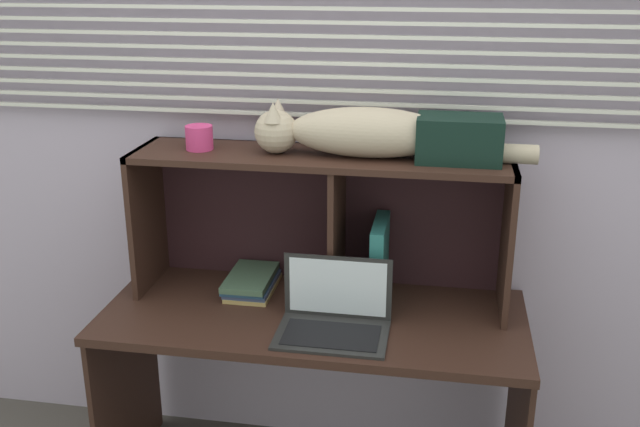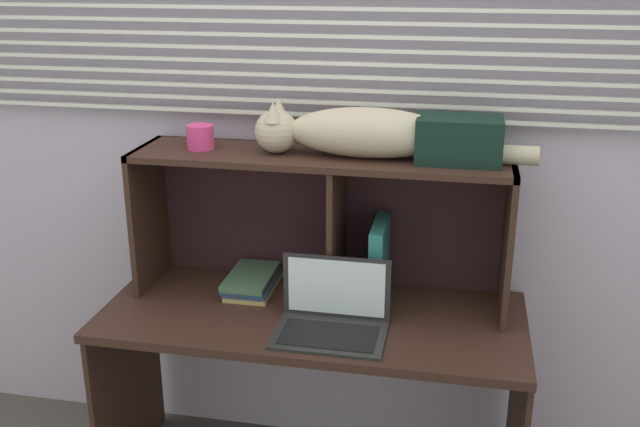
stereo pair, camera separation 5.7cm
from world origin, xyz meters
name	(u,v)px [view 2 (the right image)]	position (x,y,z in m)	size (l,w,h in m)	color
back_panel_with_blinds	(331,128)	(0.00, 0.55, 1.26)	(4.40, 0.08, 2.50)	#BAABC5
desk	(312,348)	(0.00, 0.21, 0.57)	(1.41, 0.60, 0.71)	#351F18
hutch_shelf_unit	(324,199)	(0.01, 0.38, 1.05)	(1.27, 0.31, 0.51)	#351F18
cat	(359,133)	(0.13, 0.35, 1.30)	(0.91, 0.18, 0.18)	#BDAB91
laptop	(332,317)	(0.09, 0.10, 0.75)	(0.35, 0.24, 0.22)	#272727
binder_upright	(379,262)	(0.21, 0.35, 0.85)	(0.05, 0.25, 0.29)	#28716F
book_stack	(252,281)	(-0.25, 0.35, 0.74)	(0.16, 0.27, 0.06)	tan
small_basket	(200,137)	(-0.41, 0.35, 1.26)	(0.09, 0.09, 0.08)	#D83B7C
storage_box	(459,140)	(0.45, 0.35, 1.29)	(0.27, 0.17, 0.14)	black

